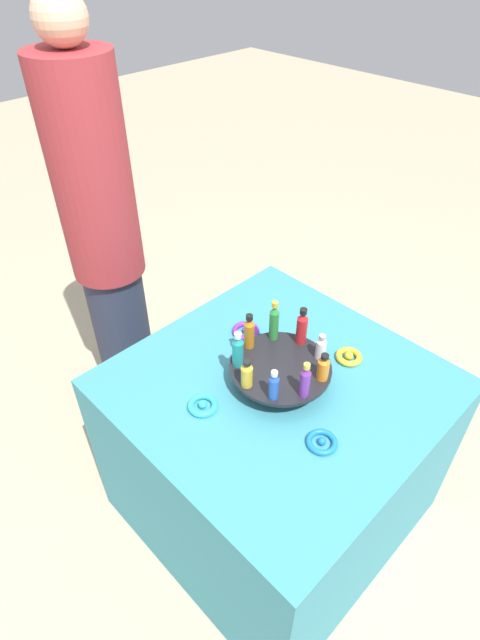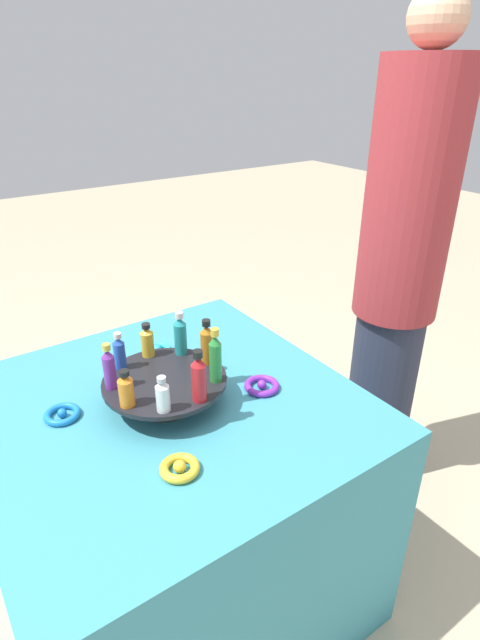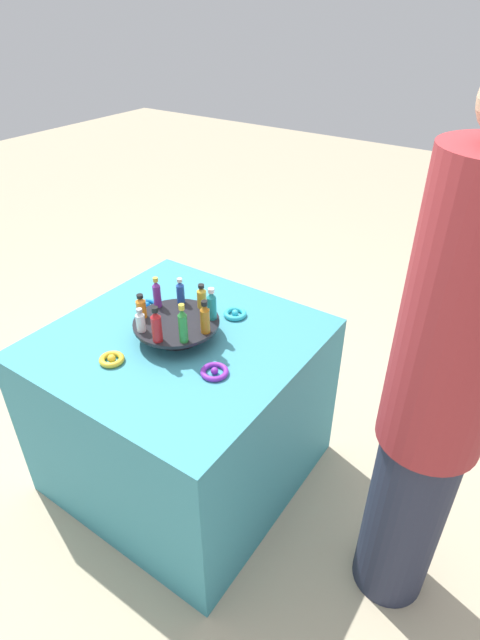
# 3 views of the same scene
# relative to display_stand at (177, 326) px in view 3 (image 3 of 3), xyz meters

# --- Properties ---
(ground_plane) EXTENTS (12.00, 12.00, 0.00)m
(ground_plane) POSITION_rel_display_stand_xyz_m (0.00, 0.00, -0.77)
(ground_plane) COLOR tan
(party_table) EXTENTS (0.94, 0.94, 0.72)m
(party_table) POSITION_rel_display_stand_xyz_m (0.00, 0.00, -0.41)
(party_table) COLOR teal
(party_table) RESTS_ON ground_plane
(display_stand) EXTENTS (0.32, 0.32, 0.07)m
(display_stand) POSITION_rel_display_stand_xyz_m (0.00, 0.00, 0.00)
(display_stand) COLOR black
(display_stand) RESTS_ON party_table
(bottle_blue) EXTENTS (0.03, 0.03, 0.10)m
(bottle_blue) POSITION_rel_display_stand_xyz_m (-0.07, 0.11, 0.07)
(bottle_blue) COLOR #234CAD
(bottle_blue) RESTS_ON display_stand
(bottle_purple) EXTENTS (0.03, 0.03, 0.12)m
(bottle_purple) POSITION_rel_display_stand_xyz_m (-0.13, 0.04, 0.08)
(bottle_purple) COLOR #702D93
(bottle_purple) RESTS_ON display_stand
(bottle_orange) EXTENTS (0.04, 0.04, 0.09)m
(bottle_orange) POSITION_rel_display_stand_xyz_m (-0.12, -0.05, 0.07)
(bottle_orange) COLOR orange
(bottle_orange) RESTS_ON display_stand
(bottle_clear) EXTENTS (0.03, 0.03, 0.09)m
(bottle_clear) POSITION_rel_display_stand_xyz_m (-0.06, -0.12, 0.06)
(bottle_clear) COLOR silver
(bottle_clear) RESTS_ON display_stand
(bottle_red) EXTENTS (0.04, 0.04, 0.13)m
(bottle_red) POSITION_rel_display_stand_xyz_m (0.03, -0.13, 0.08)
(bottle_red) COLOR #B21E23
(bottle_red) RESTS_ON display_stand
(bottle_green) EXTENTS (0.03, 0.03, 0.15)m
(bottle_green) POSITION_rel_display_stand_xyz_m (0.10, -0.08, 0.09)
(bottle_green) COLOR #288438
(bottle_green) RESTS_ON display_stand
(bottle_amber) EXTENTS (0.03, 0.03, 0.13)m
(bottle_amber) POSITION_rel_display_stand_xyz_m (0.13, 0.01, 0.08)
(bottle_amber) COLOR #AD6B19
(bottle_amber) RESTS_ON display_stand
(bottle_teal) EXTENTS (0.03, 0.03, 0.13)m
(bottle_teal) POSITION_rel_display_stand_xyz_m (0.10, 0.09, 0.08)
(bottle_teal) COLOR teal
(bottle_teal) RESTS_ON display_stand
(bottle_gold) EXTENTS (0.04, 0.04, 0.10)m
(bottle_gold) POSITION_rel_display_stand_xyz_m (0.02, 0.13, 0.07)
(bottle_gold) COLOR gold
(bottle_gold) RESTS_ON display_stand
(ribbon_bow_teal) EXTENTS (0.09, 0.09, 0.03)m
(ribbon_bow_teal) POSITION_rel_display_stand_xyz_m (0.09, 0.24, -0.04)
(ribbon_bow_teal) COLOR #2DB7CC
(ribbon_bow_teal) RESTS_ON party_table
(ribbon_bow_blue) EXTENTS (0.09, 0.09, 0.02)m
(ribbon_bow_blue) POSITION_rel_display_stand_xyz_m (-0.24, 0.09, -0.04)
(ribbon_bow_blue) COLOR blue
(ribbon_bow_blue) RESTS_ON party_table
(ribbon_bow_gold) EXTENTS (0.09, 0.09, 0.03)m
(ribbon_bow_gold) POSITION_rel_display_stand_xyz_m (-0.09, -0.24, -0.04)
(ribbon_bow_gold) COLOR gold
(ribbon_bow_gold) RESTS_ON party_table
(ribbon_bow_purple) EXTENTS (0.10, 0.10, 0.03)m
(ribbon_bow_purple) POSITION_rel_display_stand_xyz_m (0.24, -0.09, -0.04)
(ribbon_bow_purple) COLOR purple
(ribbon_bow_purple) RESTS_ON party_table
(person_figure) EXTENTS (0.29, 0.29, 1.71)m
(person_figure) POSITION_rel_display_stand_xyz_m (0.92, 0.03, 0.10)
(person_figure) COLOR #282D42
(person_figure) RESTS_ON ground_plane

